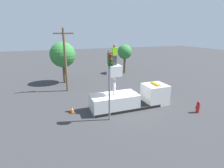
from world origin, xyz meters
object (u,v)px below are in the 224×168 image
Objects in this scene: worker at (114,55)px; fire_hydrant at (198,107)px; traffic_cone_rear at (72,110)px; bucket_truck at (130,99)px; traffic_light_pole at (110,73)px; utility_pole at (65,58)px; tree_left_bg at (63,55)px; tree_right_bg at (125,52)px.

worker is 1.63× the size of fire_hydrant.
fire_hydrant is at bearing -20.37° from traffic_cone_rear.
bucket_truck is 7.04× the size of fire_hydrant.
worker is 6.00m from traffic_cone_rear.
traffic_light_pole is 5.22× the size of fire_hydrant.
bucket_truck is 11.93× the size of traffic_cone_rear.
traffic_cone_rear is at bearing 136.89° from traffic_light_pole.
utility_pole reaches higher than traffic_light_pole.
worker is at bearing -10.06° from traffic_cone_rear.
utility_pole is (0.37, 6.25, 3.64)m from traffic_cone_rear.
tree_left_bg is at bearing 125.54° from fire_hydrant.
tree_left_bg is at bearing 88.86° from utility_pole.
worker is at bearing 154.36° from fire_hydrant.
tree_right_bg is at bearing 88.57° from fire_hydrant.
traffic_light_pole is at bearing -80.02° from tree_left_bg.
worker reaches higher than bucket_truck.
worker is at bearing -118.06° from tree_right_bg.
tree_left_bg reaches higher than traffic_light_pole.
utility_pole is at bearing 115.76° from worker.
fire_hydrant is 0.19× the size of tree_left_bg.
worker is 11.19m from tree_left_bg.
tree_right_bg is (10.29, 2.53, -0.31)m from tree_left_bg.
tree_right_bg reaches higher than fire_hydrant.
traffic_light_pole is 8.85× the size of traffic_cone_rear.
worker is 0.31× the size of traffic_light_pole.
tree_right_bg is (8.09, 14.99, -0.37)m from traffic_light_pole.
tree_right_bg reaches higher than bucket_truck.
bucket_truck is at bearing -7.10° from traffic_cone_rear.
traffic_light_pole is 17.04m from tree_right_bg.
bucket_truck is 1.35× the size of traffic_light_pole.
fire_hydrant reaches higher than traffic_cone_rear.
traffic_cone_rear is 10.62m from tree_left_bg.
traffic_light_pole is 1.15× the size of tree_right_bg.
traffic_light_pole is at bearing -145.55° from bucket_truck.
utility_pole is at bearing 134.61° from fire_hydrant.
traffic_light_pole is at bearing 169.94° from fire_hydrant.
worker is 8.58m from fire_hydrant.
tree_left_bg is 3.74m from utility_pole.
bucket_truck is 14.52m from tree_right_bg.
tree_left_bg is (-4.84, 10.65, 3.04)m from bucket_truck.
worker reaches higher than tree_left_bg.
bucket_truck is 5.97m from fire_hydrant.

